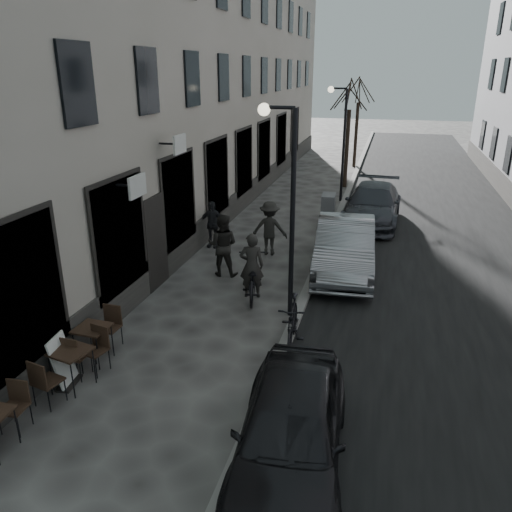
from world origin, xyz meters
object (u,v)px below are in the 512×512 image
at_px(streetlamp_far, 341,132).
at_px(bistro_set_c, 93,340).
at_px(car_mid, 345,247).
at_px(bistro_set_b, 72,365).
at_px(pedestrian_far, 212,224).
at_px(bicycle, 252,277).
at_px(utility_cabinet, 328,212).
at_px(car_far, 373,204).
at_px(moped, 293,324).
at_px(pedestrian_near, 223,245).
at_px(pedestrian_mid, 270,228).
at_px(tree_far, 359,89).
at_px(car_near, 291,429).
at_px(streetlamp_near, 286,191).
at_px(tree_near, 350,93).
at_px(sign_board, 64,365).

bearing_deg(streetlamp_far, bistro_set_c, -102.60).
bearing_deg(streetlamp_far, car_mid, -82.37).
relative_size(bistro_set_b, pedestrian_far, 1.03).
height_order(bicycle, car_mid, car_mid).
xyz_separation_m(bistro_set_c, utility_cabinet, (3.52, 10.57, 0.19)).
xyz_separation_m(car_far, moped, (-1.22, -10.28, -0.17)).
bearing_deg(pedestrian_near, pedestrian_mid, -116.92).
distance_m(utility_cabinet, bicycle, 6.73).
xyz_separation_m(tree_far, car_near, (1.10, -26.00, -3.97)).
height_order(bistro_set_b, car_near, car_near).
distance_m(bistro_set_c, car_far, 12.96).
height_order(streetlamp_near, utility_cabinet, streetlamp_near).
height_order(utility_cabinet, pedestrian_near, pedestrian_near).
bearing_deg(pedestrian_far, utility_cabinet, 43.10).
bearing_deg(streetlamp_near, car_mid, 70.19).
distance_m(car_mid, car_far, 5.55).
relative_size(streetlamp_near, tree_near, 0.89).
bearing_deg(pedestrian_near, tree_far, -100.08).
xyz_separation_m(streetlamp_far, bistro_set_b, (-3.26, -16.05, -2.67)).
height_order(streetlamp_far, car_mid, streetlamp_far).
bearing_deg(utility_cabinet, bistro_set_c, -111.89).
distance_m(streetlamp_near, tree_near, 15.08).
xyz_separation_m(bistro_set_b, utility_cabinet, (3.40, 11.49, 0.19)).
xyz_separation_m(pedestrian_near, car_mid, (3.45, 1.19, -0.14)).
xyz_separation_m(pedestrian_near, pedestrian_mid, (0.92, 2.08, -0.04)).
height_order(bicycle, car_near, car_near).
relative_size(bistro_set_b, utility_cabinet, 1.23).
distance_m(tree_far, bistro_set_b, 25.61).
height_order(pedestrian_far, car_far, pedestrian_far).
bearing_deg(bistro_set_b, streetlamp_near, 62.83).
bearing_deg(moped, bicycle, 118.72).
xyz_separation_m(pedestrian_near, car_near, (3.45, -7.06, -0.25)).
relative_size(tree_near, pedestrian_far, 3.52).
height_order(utility_cabinet, pedestrian_far, pedestrian_far).
relative_size(utility_cabinet, bicycle, 0.65).
height_order(tree_near, bistro_set_c, tree_near).
distance_m(tree_near, utility_cabinet, 8.55).
relative_size(streetlamp_far, utility_cabinet, 3.75).
distance_m(bistro_set_b, bicycle, 5.35).
distance_m(tree_near, bistro_set_b, 19.78).
xyz_separation_m(bistro_set_c, car_far, (5.13, 11.90, 0.26)).
distance_m(sign_board, pedestrian_near, 6.21).
bearing_deg(car_near, car_far, 83.08).
relative_size(streetlamp_far, tree_near, 0.89).
bearing_deg(pedestrian_mid, streetlamp_far, -103.93).
bearing_deg(utility_cabinet, tree_near, 87.07).
relative_size(streetlamp_far, pedestrian_near, 2.72).
xyz_separation_m(streetlamp_near, pedestrian_far, (-3.43, 4.35, -2.35)).
relative_size(pedestrian_near, pedestrian_far, 1.16).
bearing_deg(pedestrian_far, car_mid, -11.16).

